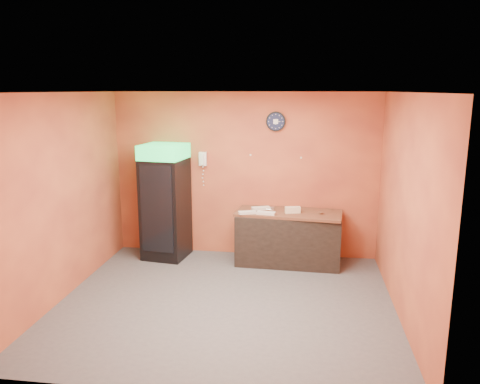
# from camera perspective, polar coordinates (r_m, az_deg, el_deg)

# --- Properties ---
(floor) EXTENTS (4.50, 4.50, 0.00)m
(floor) POSITION_cam_1_polar(r_m,az_deg,el_deg) (6.53, -1.75, -13.31)
(floor) COLOR #47474C
(floor) RESTS_ON ground
(back_wall) EXTENTS (4.50, 0.02, 2.80)m
(back_wall) POSITION_cam_1_polar(r_m,az_deg,el_deg) (7.99, 0.57, 2.07)
(back_wall) COLOR #D3693B
(back_wall) RESTS_ON floor
(left_wall) EXTENTS (0.02, 4.00, 2.80)m
(left_wall) POSITION_cam_1_polar(r_m,az_deg,el_deg) (6.80, -20.87, -0.59)
(left_wall) COLOR #D3693B
(left_wall) RESTS_ON floor
(right_wall) EXTENTS (0.02, 4.00, 2.80)m
(right_wall) POSITION_cam_1_polar(r_m,az_deg,el_deg) (6.11, 19.48, -1.90)
(right_wall) COLOR #D3693B
(right_wall) RESTS_ON floor
(ceiling) EXTENTS (4.50, 4.00, 0.02)m
(ceiling) POSITION_cam_1_polar(r_m,az_deg,el_deg) (5.89, -1.93, 12.07)
(ceiling) COLOR white
(ceiling) RESTS_ON back_wall
(beverage_cooler) EXTENTS (0.77, 0.78, 1.95)m
(beverage_cooler) POSITION_cam_1_polar(r_m,az_deg,el_deg) (7.98, -9.12, -1.40)
(beverage_cooler) COLOR black
(beverage_cooler) RESTS_ON floor
(prep_counter) EXTENTS (1.71, 0.81, 0.84)m
(prep_counter) POSITION_cam_1_polar(r_m,az_deg,el_deg) (7.81, 5.90, -5.66)
(prep_counter) COLOR black
(prep_counter) RESTS_ON floor
(wall_clock) EXTENTS (0.32, 0.06, 0.32)m
(wall_clock) POSITION_cam_1_polar(r_m,az_deg,el_deg) (7.80, 4.38, 8.57)
(wall_clock) COLOR black
(wall_clock) RESTS_ON back_wall
(wall_phone) EXTENTS (0.13, 0.11, 0.23)m
(wall_phone) POSITION_cam_1_polar(r_m,az_deg,el_deg) (8.02, -4.56, 4.04)
(wall_phone) COLOR white
(wall_phone) RESTS_ON back_wall
(butcher_paper) EXTENTS (1.77, 0.92, 0.04)m
(butcher_paper) POSITION_cam_1_polar(r_m,az_deg,el_deg) (7.69, 5.98, -2.54)
(butcher_paper) COLOR brown
(butcher_paper) RESTS_ON prep_counter
(sub_roll_stack) EXTENTS (0.26, 0.14, 0.10)m
(sub_roll_stack) POSITION_cam_1_polar(r_m,az_deg,el_deg) (7.59, 6.44, -2.18)
(sub_roll_stack) COLOR #F7E7C0
(sub_roll_stack) RESTS_ON butcher_paper
(wrapped_sandwich_left) EXTENTS (0.30, 0.20, 0.04)m
(wrapped_sandwich_left) POSITION_cam_1_polar(r_m,az_deg,el_deg) (7.51, 0.88, -2.52)
(wrapped_sandwich_left) COLOR silver
(wrapped_sandwich_left) RESTS_ON butcher_paper
(wrapped_sandwich_mid) EXTENTS (0.30, 0.15, 0.04)m
(wrapped_sandwich_mid) POSITION_cam_1_polar(r_m,az_deg,el_deg) (7.49, 3.20, -2.58)
(wrapped_sandwich_mid) COLOR silver
(wrapped_sandwich_mid) RESTS_ON butcher_paper
(wrapped_sandwich_right) EXTENTS (0.33, 0.22, 0.04)m
(wrapped_sandwich_right) POSITION_cam_1_polar(r_m,az_deg,el_deg) (7.78, 2.56, -1.99)
(wrapped_sandwich_right) COLOR silver
(wrapped_sandwich_right) RESTS_ON butcher_paper
(kitchen_tool) EXTENTS (0.06, 0.06, 0.06)m
(kitchen_tool) POSITION_cam_1_polar(r_m,az_deg,el_deg) (7.74, 4.04, -2.01)
(kitchen_tool) COLOR silver
(kitchen_tool) RESTS_ON butcher_paper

